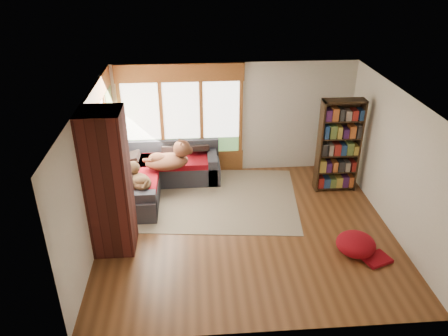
# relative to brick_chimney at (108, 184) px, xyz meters

# --- Properties ---
(floor) EXTENTS (5.50, 5.50, 0.00)m
(floor) POSITION_rel_brick_chimney_xyz_m (2.40, 0.35, -1.30)
(floor) COLOR #583118
(floor) RESTS_ON ground
(ceiling) EXTENTS (5.50, 5.50, 0.00)m
(ceiling) POSITION_rel_brick_chimney_xyz_m (2.40, 0.35, 1.30)
(ceiling) COLOR white
(wall_back) EXTENTS (5.50, 0.04, 2.60)m
(wall_back) POSITION_rel_brick_chimney_xyz_m (2.40, 2.85, 0.00)
(wall_back) COLOR silver
(wall_back) RESTS_ON ground
(wall_front) EXTENTS (5.50, 0.04, 2.60)m
(wall_front) POSITION_rel_brick_chimney_xyz_m (2.40, -2.15, 0.00)
(wall_front) COLOR silver
(wall_front) RESTS_ON ground
(wall_left) EXTENTS (0.04, 5.00, 2.60)m
(wall_left) POSITION_rel_brick_chimney_xyz_m (-0.35, 0.35, 0.00)
(wall_left) COLOR silver
(wall_left) RESTS_ON ground
(wall_right) EXTENTS (0.04, 5.00, 2.60)m
(wall_right) POSITION_rel_brick_chimney_xyz_m (5.15, 0.35, 0.00)
(wall_right) COLOR silver
(wall_right) RESTS_ON ground
(windows_back) EXTENTS (2.82, 0.10, 1.90)m
(windows_back) POSITION_rel_brick_chimney_xyz_m (1.20, 2.82, 0.05)
(windows_back) COLOR brown
(windows_back) RESTS_ON wall_back
(windows_left) EXTENTS (0.10, 2.62, 1.90)m
(windows_left) POSITION_rel_brick_chimney_xyz_m (-0.32, 1.55, 0.05)
(windows_left) COLOR brown
(windows_left) RESTS_ON wall_left
(roller_blind) EXTENTS (0.03, 0.72, 0.90)m
(roller_blind) POSITION_rel_brick_chimney_xyz_m (-0.29, 2.38, 0.45)
(roller_blind) COLOR olive
(roller_blind) RESTS_ON wall_left
(brick_chimney) EXTENTS (0.70, 0.70, 2.60)m
(brick_chimney) POSITION_rel_brick_chimney_xyz_m (0.00, 0.00, 0.00)
(brick_chimney) COLOR #471914
(brick_chimney) RESTS_ON ground
(sectional_sofa) EXTENTS (2.20, 2.20, 0.80)m
(sectional_sofa) POSITION_rel_brick_chimney_xyz_m (0.45, 2.05, -1.00)
(sectional_sofa) COLOR #2C2D31
(sectional_sofa) RESTS_ON ground
(area_rug) EXTENTS (3.70, 2.98, 0.01)m
(area_rug) POSITION_rel_brick_chimney_xyz_m (1.88, 1.51, -1.29)
(area_rug) COLOR beige
(area_rug) RESTS_ON ground
(bookshelf) EXTENTS (0.89, 0.30, 2.07)m
(bookshelf) POSITION_rel_brick_chimney_xyz_m (4.54, 1.75, -0.26)
(bookshelf) COLOR black
(bookshelf) RESTS_ON ground
(pouf) EXTENTS (0.84, 0.84, 0.37)m
(pouf) POSITION_rel_brick_chimney_xyz_m (4.24, -0.51, -1.10)
(pouf) COLOR maroon
(pouf) RESTS_ON area_rug
(dog_tan) EXTENTS (1.05, 0.75, 0.54)m
(dog_tan) POSITION_rel_brick_chimney_xyz_m (0.95, 1.92, -0.49)
(dog_tan) COLOR brown
(dog_tan) RESTS_ON sectional_sofa
(dog_brindle) EXTENTS (0.71, 0.80, 0.39)m
(dog_brindle) POSITION_rel_brick_chimney_xyz_m (0.31, 1.21, -0.57)
(dog_brindle) COLOR #3B2515
(dog_brindle) RESTS_ON sectional_sofa
(throw_pillows) EXTENTS (1.98, 1.68, 0.45)m
(throw_pillows) POSITION_rel_brick_chimney_xyz_m (0.53, 2.10, -0.53)
(throw_pillows) COLOR black
(throw_pillows) RESTS_ON sectional_sofa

